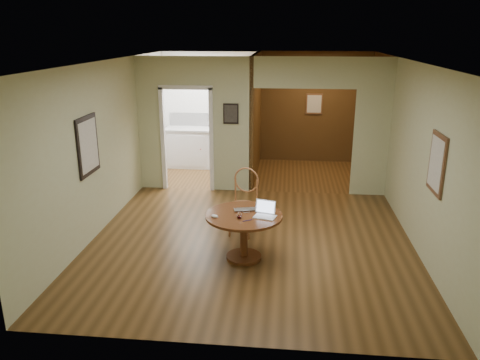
# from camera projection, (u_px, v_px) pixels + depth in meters

# --- Properties ---
(floor) EXTENTS (5.00, 5.00, 0.00)m
(floor) POSITION_uv_depth(u_px,v_px,m) (250.00, 243.00, 7.28)
(floor) COLOR #493014
(floor) RESTS_ON ground
(room_shell) EXTENTS (5.20, 7.50, 5.00)m
(room_shell) POSITION_uv_depth(u_px,v_px,m) (241.00, 124.00, 9.87)
(room_shell) COLOR silver
(room_shell) RESTS_ON ground
(dining_table) EXTENTS (1.10, 1.10, 0.68)m
(dining_table) POSITION_uv_depth(u_px,v_px,m) (244.00, 226.00, 6.65)
(dining_table) COLOR maroon
(dining_table) RESTS_ON ground
(chair) EXTENTS (0.56, 0.56, 1.08)m
(chair) POSITION_uv_depth(u_px,v_px,m) (244.00, 198.00, 7.48)
(chair) COLOR #A9663C
(chair) RESTS_ON ground
(open_laptop) EXTENTS (0.34, 0.33, 0.21)m
(open_laptop) POSITION_uv_depth(u_px,v_px,m) (265.00, 212.00, 6.54)
(open_laptop) COLOR white
(open_laptop) RESTS_ON dining_table
(closed_laptop) EXTENTS (0.36, 0.28, 0.03)m
(closed_laptop) POSITION_uv_depth(u_px,v_px,m) (246.00, 211.00, 6.69)
(closed_laptop) COLOR #B6B6BB
(closed_laptop) RESTS_ON dining_table
(mouse) EXTENTS (0.12, 0.09, 0.05)m
(mouse) POSITION_uv_depth(u_px,v_px,m) (214.00, 216.00, 6.47)
(mouse) COLOR white
(mouse) RESTS_ON dining_table
(wine_glass) EXTENTS (0.08, 0.08, 0.09)m
(wine_glass) POSITION_uv_depth(u_px,v_px,m) (239.00, 215.00, 6.45)
(wine_glass) COLOR white
(wine_glass) RESTS_ON dining_table
(pen) EXTENTS (0.13, 0.08, 0.01)m
(pen) POSITION_uv_depth(u_px,v_px,m) (248.00, 220.00, 6.37)
(pen) COLOR #0C1056
(pen) RESTS_ON dining_table
(kitchen_cabinet) EXTENTS (2.06, 0.60, 0.94)m
(kitchen_cabinet) POSITION_uv_depth(u_px,v_px,m) (209.00, 148.00, 11.25)
(kitchen_cabinet) COLOR white
(kitchen_cabinet) RESTS_ON ground
(grocery_bag) EXTENTS (0.34, 0.31, 0.29)m
(grocery_bag) POSITION_uv_depth(u_px,v_px,m) (242.00, 123.00, 10.98)
(grocery_bag) COLOR #C4AD8F
(grocery_bag) RESTS_ON kitchen_cabinet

